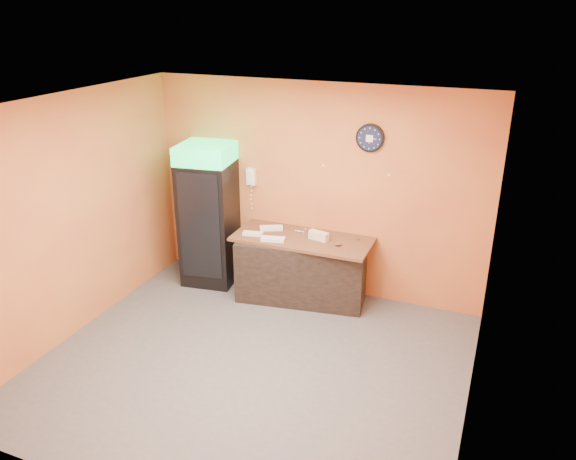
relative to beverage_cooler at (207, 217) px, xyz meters
The scene contains 15 objects.
floor 2.35m from the beverage_cooler, 48.44° to the right, with size 4.50×4.50×0.00m, color #47474C.
back_wall 1.54m from the beverage_cooler, 15.46° to the left, with size 4.50×0.02×2.80m, color #CA8039.
left_wall 1.86m from the beverage_cooler, 117.22° to the right, with size 0.02×4.00×2.80m, color #CA8039.
right_wall 4.03m from the beverage_cooler, 23.61° to the right, with size 0.02×4.00×2.80m, color #CA8039.
ceiling 2.83m from the beverage_cooler, 48.44° to the right, with size 4.50×4.00×0.02m, color white.
beverage_cooler is the anchor object (origin of this frame).
prep_counter 1.49m from the beverage_cooler, ahead, with size 1.65×0.73×0.83m, color black.
wall_clock 2.46m from the beverage_cooler, ahead, with size 0.35×0.06×0.35m.
wall_phone 0.82m from the beverage_cooler, 33.56° to the left, with size 0.12×0.11×0.23m.
butcher_paper 1.39m from the beverage_cooler, ahead, with size 1.79×0.76×0.04m, color brown.
sub_roll_stack 1.60m from the beverage_cooler, ahead, with size 0.28×0.15×0.11m.
wrapped_sandwich_left 0.77m from the beverage_cooler, 10.44° to the right, with size 0.26×0.10×0.04m, color silver.
wrapped_sandwich_mid 1.09m from the beverage_cooler, 11.19° to the right, with size 0.30×0.12×0.04m, color silver.
wrapped_sandwich_right 0.91m from the beverage_cooler, ahead, with size 0.30×0.12×0.04m, color silver.
kitchen_tool 1.38m from the beverage_cooler, ahead, with size 0.06×0.06×0.06m, color silver.
Camera 1 is at (2.30, -4.61, 3.69)m, focal length 35.00 mm.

